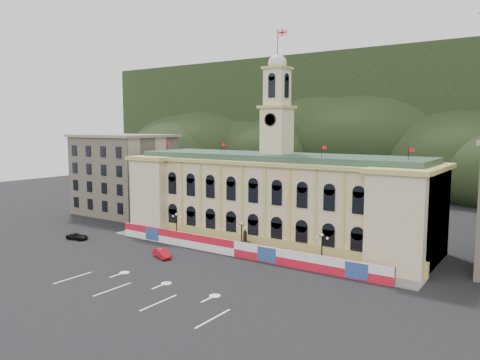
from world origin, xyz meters
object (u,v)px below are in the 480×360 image
Objects in this scene: lamp_center at (242,235)px; black_suv at (77,236)px; red_sedan at (162,253)px; statue at (245,245)px.

black_suv is at bearing -163.22° from lamp_center.
lamp_center is 12.92m from red_sedan.
statue is at bearing 90.00° from lamp_center.
black_suv is (-30.00, -10.05, -0.62)m from statue.
statue is 31.64m from black_suv.
statue reaches higher than black_suv.
lamp_center reaches higher than black_suv.
lamp_center is at bearing -90.00° from statue.
statue is 0.85× the size of black_suv.
black_suv is (-21.02, -0.07, -0.13)m from red_sedan.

